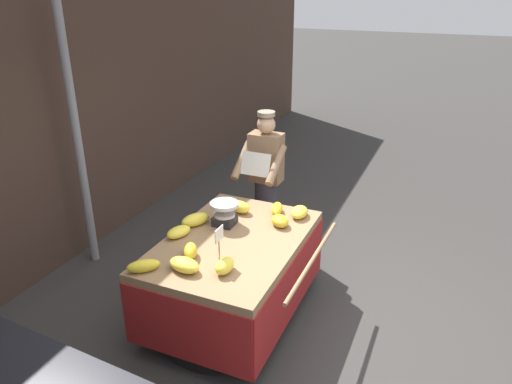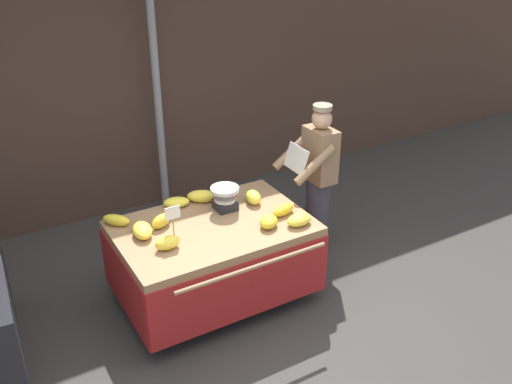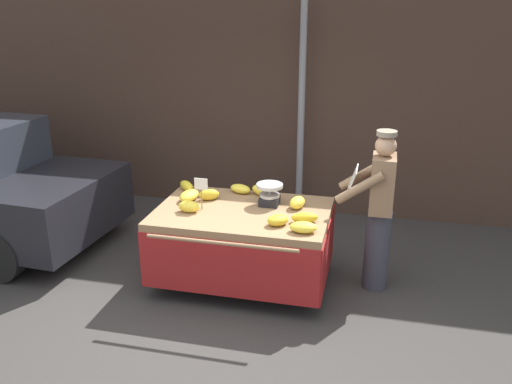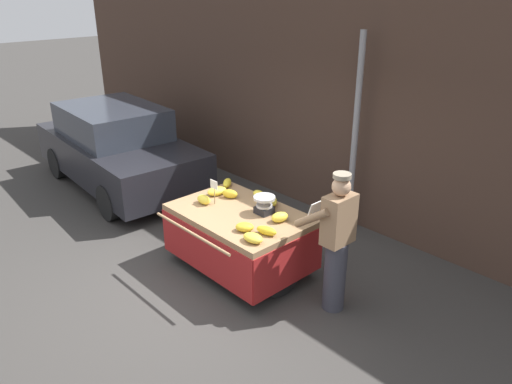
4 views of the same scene
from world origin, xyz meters
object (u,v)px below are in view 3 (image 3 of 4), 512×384
Objects in this scene: banana_bunch_5 at (189,207)px; banana_bunch_9 at (278,220)px; banana_cart at (243,229)px; banana_bunch_6 at (187,186)px; banana_bunch_3 at (303,227)px; banana_bunch_8 at (297,203)px; banana_bunch_1 at (209,195)px; banana_bunch_2 at (189,196)px; street_pole at (301,112)px; weighing_scale at (270,194)px; banana_bunch_4 at (305,218)px; banana_bunch_0 at (240,189)px; vendor_person at (379,211)px; price_sign at (201,187)px; banana_bunch_7 at (263,191)px.

banana_bunch_9 is at bearing -7.33° from banana_bunch_5.
banana_cart is 0.93m from banana_bunch_6.
banana_bunch_8 reaches higher than banana_bunch_3.
banana_bunch_1 is 0.21m from banana_bunch_2.
street_pole is 10.73× the size of weighing_scale.
banana_bunch_4 and banana_bunch_6 have the same top height.
banana_bunch_0 is at bearing 61.14° from banana_bunch_5.
vendor_person reaches higher than banana_bunch_4.
banana_cart is 6.94× the size of banana_bunch_4.
price_sign is at bearing -169.21° from banana_cart.
banana_cart is 0.63m from price_sign.
banana_bunch_0 is at bearing 126.42° from banana_bunch_9.
banana_bunch_3 is 0.29m from banana_bunch_9.
price_sign is 0.66m from banana_bunch_6.
weighing_scale is 0.58m from banana_bunch_4.
price_sign is (-0.42, -0.08, 0.46)m from banana_cart.
banana_bunch_1 is 0.99m from banana_bunch_9.
banana_cart is at bearing 18.94° from banana_bunch_5.
banana_bunch_8 is (0.96, 0.26, -0.19)m from price_sign.
price_sign reaches higher than banana_bunch_2.
banana_bunch_2 is 0.97× the size of banana_bunch_7.
banana_bunch_2 is at bearing 167.70° from banana_cart.
banana_bunch_8 reaches higher than banana_bunch_9.
weighing_scale is 0.55m from banana_bunch_9.
banana_bunch_1 reaches higher than banana_bunch_2.
weighing_scale is at bearing 0.67° from banana_bunch_1.
weighing_scale is 0.98× the size of banana_bunch_2.
banana_bunch_3 is at bearing -46.70° from banana_bunch_0.
banana_cart is at bearing -139.47° from weighing_scale.
banana_bunch_5 is 0.75× the size of banana_bunch_7.
banana_bunch_3 is at bearing -56.14° from banana_bunch_7.
street_pole is 2.22m from price_sign.
banana_bunch_2 is 1.44m from banana_bunch_3.
street_pole reaches higher than banana_bunch_5.
street_pole reaches higher than banana_bunch_0.
banana_bunch_7 is at bearing 76.35° from banana_cart.
weighing_scale is 0.82× the size of price_sign.
banana_bunch_6 is at bearing 145.17° from banana_bunch_1.
vendor_person is (1.90, 0.42, -0.04)m from banana_bunch_5.
banana_bunch_6 is (-0.78, 0.44, 0.27)m from banana_cart.
vendor_person is at bearing 1.87° from weighing_scale.
banana_bunch_8 reaches higher than banana_bunch_0.
street_pole is at bearing 97.98° from banana_bunch_8.
weighing_scale is 0.31m from banana_bunch_8.
banana_bunch_3 is 0.93× the size of banana_bunch_6.
vendor_person is (1.53, -0.25, -0.03)m from banana_bunch_0.
banana_bunch_1 is 0.74× the size of banana_bunch_7.
banana_bunch_6 is 1.42m from banana_bunch_9.
price_sign is 1.30× the size of banana_bunch_4.
banana_bunch_9 reaches higher than banana_cart.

